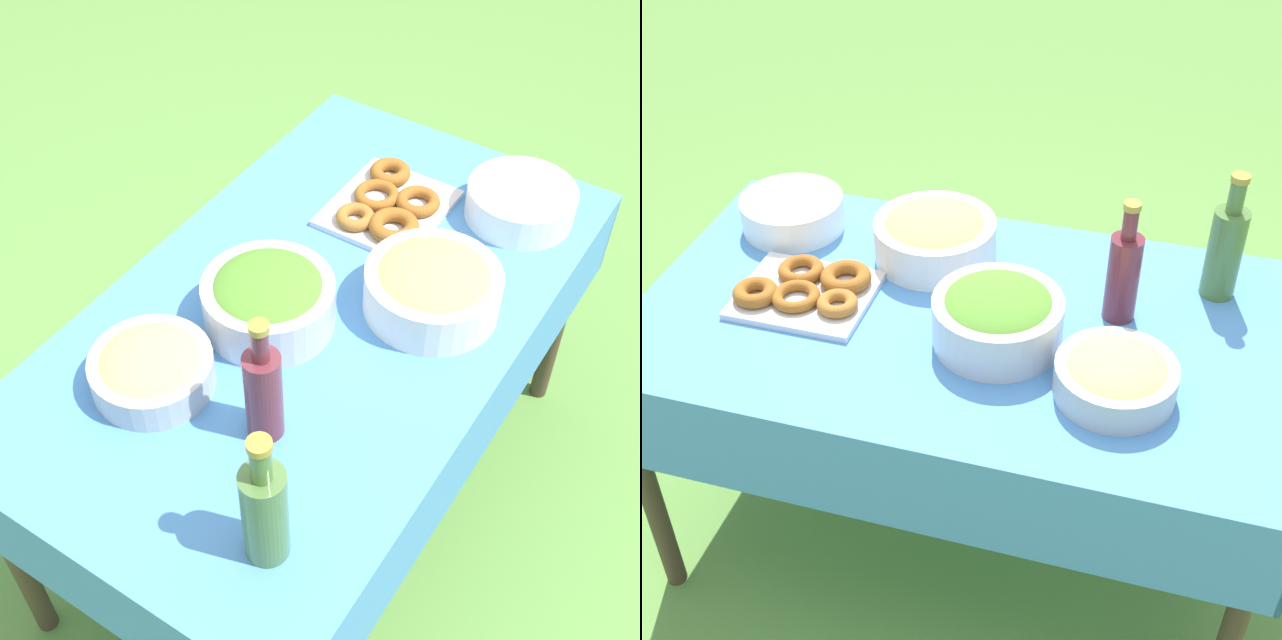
% 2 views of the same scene
% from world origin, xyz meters
% --- Properties ---
extents(ground_plane, '(14.00, 14.00, 0.00)m').
position_xyz_m(ground_plane, '(0.00, 0.00, 0.00)').
color(ground_plane, '#609342').
extents(picnic_table, '(1.48, 0.85, 0.75)m').
position_xyz_m(picnic_table, '(0.00, 0.00, 0.65)').
color(picnic_table, '#4C8CD1').
rests_on(picnic_table, ground_plane).
extents(salad_bowl, '(0.28, 0.28, 0.13)m').
position_xyz_m(salad_bowl, '(-0.09, 0.06, 0.82)').
color(salad_bowl, silver).
rests_on(salad_bowl, picnic_table).
extents(pasta_bowl, '(0.25, 0.25, 0.09)m').
position_xyz_m(pasta_bowl, '(-0.36, 0.16, 0.80)').
color(pasta_bowl, '#B2B7BC').
rests_on(pasta_bowl, picnic_table).
extents(donut_platter, '(0.33, 0.26, 0.05)m').
position_xyz_m(donut_platter, '(0.37, 0.03, 0.77)').
color(donut_platter, silver).
rests_on(donut_platter, picnic_table).
extents(plate_stack, '(0.26, 0.26, 0.08)m').
position_xyz_m(plate_stack, '(0.52, -0.24, 0.79)').
color(plate_stack, white).
rests_on(plate_stack, picnic_table).
extents(olive_oil_bottle, '(0.08, 0.08, 0.31)m').
position_xyz_m(olive_oil_bottle, '(-0.54, -0.25, 0.87)').
color(olive_oil_bottle, '#4C7238').
rests_on(olive_oil_bottle, picnic_table).
extents(wine_bottle, '(0.07, 0.07, 0.29)m').
position_xyz_m(wine_bottle, '(-0.33, -0.10, 0.87)').
color(wine_bottle, maroon).
rests_on(wine_bottle, picnic_table).
extents(bread_bowl, '(0.30, 0.30, 0.12)m').
position_xyz_m(bread_bowl, '(0.13, -0.21, 0.81)').
color(bread_bowl, white).
rests_on(bread_bowl, picnic_table).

